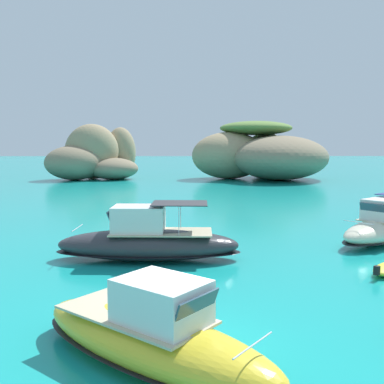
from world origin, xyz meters
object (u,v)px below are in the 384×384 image
islet_large (263,155)px  motorboat_charcoal (147,242)px  islet_small (95,158)px  motorboat_yellow (152,336)px

islet_large → motorboat_charcoal: (-14.23, -48.96, -2.94)m
islet_small → motorboat_charcoal: bearing=-76.1°
motorboat_charcoal → motorboat_yellow: (0.91, -9.93, -0.12)m
islet_large → motorboat_yellow: islet_large is taller
motorboat_charcoal → motorboat_yellow: motorboat_charcoal is taller
islet_large → islet_small: 26.40m
islet_small → islet_large: bearing=-0.6°
islet_large → motorboat_yellow: 60.46m
islet_large → islet_small: (-26.40, 0.26, -0.47)m
islet_small → motorboat_yellow: bearing=-77.5°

